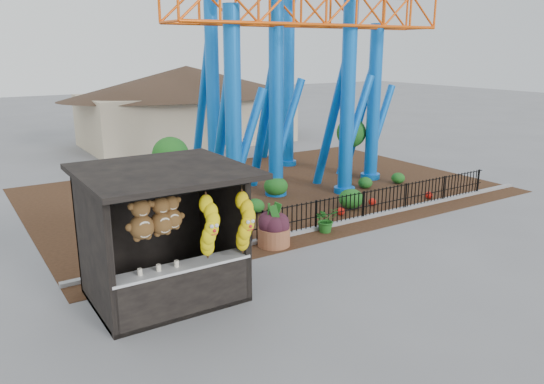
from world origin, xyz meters
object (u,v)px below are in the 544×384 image
prize_booth (167,238)px  roller_coaster (286,26)px  potted_plant (326,219)px  terracotta_planter (274,237)px

prize_booth → roller_coaster: (8.11, 7.34, 4.90)m
roller_coaster → potted_plant: bearing=-111.4°
roller_coaster → terracotta_planter: 9.35m
prize_booth → potted_plant: 6.32m
prize_booth → potted_plant: prize_booth is taller
roller_coaster → potted_plant: 8.46m
prize_booth → roller_coaster: size_ratio=0.32×
potted_plant → terracotta_planter: bearing=-172.1°
terracotta_planter → potted_plant: bearing=3.4°
roller_coaster → potted_plant: size_ratio=13.20×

